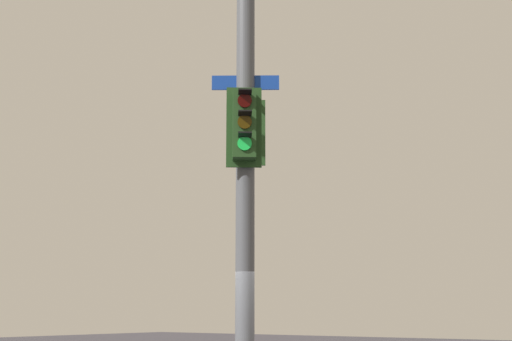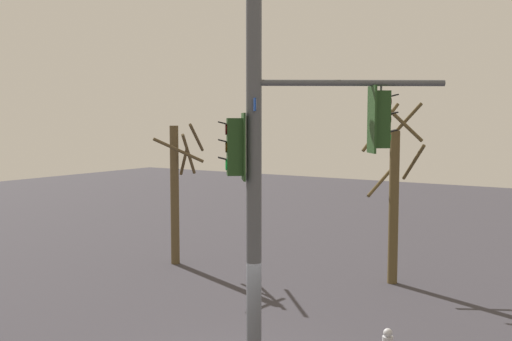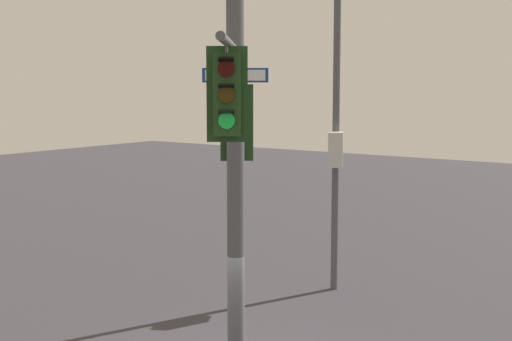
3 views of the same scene
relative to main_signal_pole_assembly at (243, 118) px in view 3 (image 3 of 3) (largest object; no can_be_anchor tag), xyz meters
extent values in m
cylinder|color=#4C4F54|center=(0.31, -0.20, -0.47)|extent=(0.30, 0.30, 8.80)
cylinder|color=#4C4F54|center=(-0.74, 1.31, 1.12)|extent=(2.19, 3.10, 0.12)
cube|color=#1E3D19|center=(-1.08, 1.82, 0.42)|extent=(0.47, 0.46, 1.10)
cube|color=#1E3D19|center=(-0.98, 1.68, 0.42)|extent=(0.47, 0.36, 1.30)
cylinder|color=#2F0403|center=(-1.18, 1.95, 0.76)|extent=(0.19, 0.15, 0.22)
cube|color=black|center=(-1.23, 2.01, 0.88)|extent=(0.26, 0.25, 0.06)
cylinder|color=#352504|center=(-1.18, 1.95, 0.42)|extent=(0.19, 0.15, 0.22)
cube|color=black|center=(-1.23, 2.01, 0.54)|extent=(0.26, 0.25, 0.06)
cylinder|color=#19D147|center=(-1.18, 1.95, 0.08)|extent=(0.19, 0.15, 0.22)
cube|color=black|center=(-1.23, 2.01, 0.20)|extent=(0.26, 0.25, 0.06)
cylinder|color=#4C4F54|center=(-1.08, 1.82, 1.04)|extent=(0.04, 0.04, 0.15)
cube|color=#1E3D19|center=(0.52, -0.50, -0.11)|extent=(0.47, 0.46, 1.10)
cube|color=#1E3D19|center=(0.41, -0.37, -0.11)|extent=(0.46, 0.38, 1.30)
cylinder|color=#2F0403|center=(0.62, -0.63, 0.23)|extent=(0.19, 0.16, 0.22)
cube|color=black|center=(0.67, -0.69, 0.35)|extent=(0.26, 0.26, 0.06)
cylinder|color=#352504|center=(0.62, -0.63, -0.11)|extent=(0.19, 0.16, 0.22)
cube|color=black|center=(0.67, -0.69, 0.01)|extent=(0.26, 0.26, 0.06)
cylinder|color=#19D147|center=(0.62, -0.63, -0.45)|extent=(0.19, 0.16, 0.22)
cube|color=black|center=(0.67, -0.69, -0.33)|extent=(0.26, 0.26, 0.06)
cube|color=navy|center=(0.31, -0.20, 0.69)|extent=(0.91, 0.67, 0.24)
cube|color=white|center=(0.30, -0.19, 0.69)|extent=(0.82, 0.59, 0.18)
cylinder|color=#4C4F54|center=(2.30, -7.09, -0.97)|extent=(0.19, 0.19, 7.81)
cube|color=silver|center=(2.14, -6.81, -1.14)|extent=(0.55, 0.58, 0.89)
camera|label=1|loc=(7.23, -9.31, -2.96)|focal=51.23mm
camera|label=2|loc=(9.62, 5.87, 0.38)|focal=40.51mm
camera|label=3|loc=(-7.24, 9.71, 0.59)|focal=52.28mm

